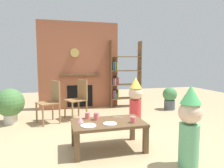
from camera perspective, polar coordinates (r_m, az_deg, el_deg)
ground_plane at (r=3.55m, az=-0.69°, el=-15.33°), size 12.00×12.00×0.00m
brick_fireplace_feature at (r=5.83m, az=-9.16°, el=5.01°), size 2.20×0.28×2.40m
bookshelf at (r=5.91m, az=2.95°, el=1.87°), size 0.90×0.28×1.90m
coffee_table at (r=3.10m, az=-1.08°, el=-11.61°), size 1.06×0.63×0.42m
paper_cup_near_left at (r=3.16m, az=-4.43°, el=-8.95°), size 0.08×0.08×0.11m
paper_cup_near_right at (r=3.24m, az=-6.88°, el=-8.73°), size 0.07×0.07×0.10m
paper_cup_center at (r=3.03m, az=5.85°, el=-9.85°), size 0.08×0.08×0.09m
paper_plate_front at (r=2.96m, az=-0.57°, el=-10.98°), size 0.19×0.19×0.01m
paper_plate_rear at (r=2.89m, az=-6.61°, el=-11.45°), size 0.22×0.22×0.01m
birthday_cake_slice at (r=3.07m, az=-8.86°, el=-9.73°), size 0.10×0.10×0.08m
table_fork at (r=3.30m, az=1.74°, el=-9.22°), size 0.15×0.06×0.01m
child_with_cone_hat at (r=2.73m, az=20.81°, el=-10.45°), size 0.28×0.28×1.02m
child_in_pink at (r=4.21m, az=6.53°, el=-4.50°), size 0.28×0.28×1.00m
dining_chair_left at (r=4.58m, az=-16.43°, el=-4.05°), size 0.53×0.53×0.90m
dining_chair_middle at (r=4.77m, az=-9.18°, el=-3.46°), size 0.53×0.53×0.90m
potted_plant_tall at (r=5.83m, az=15.78°, el=-3.59°), size 0.38×0.38×0.61m
potted_plant_short at (r=4.83m, az=-26.57°, el=-4.90°), size 0.59×0.59×0.75m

